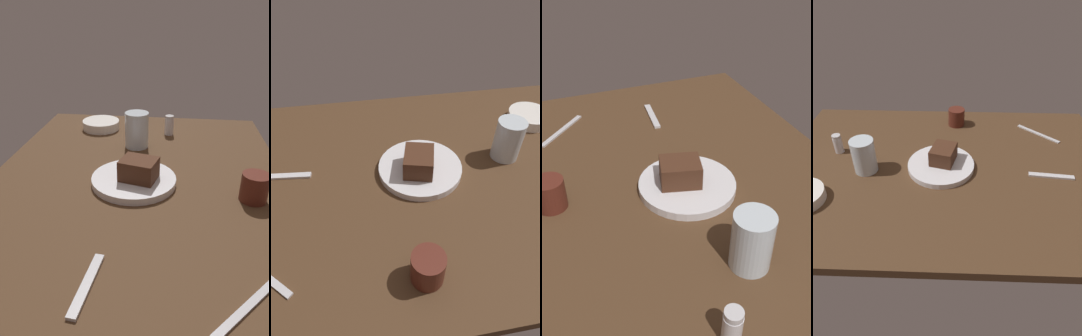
{
  "view_description": "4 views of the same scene",
  "coord_description": "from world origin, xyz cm",
  "views": [
    {
      "loc": [
        -77.47,
        -9.02,
        47.88
      ],
      "look_at": [
        3.24,
        0.75,
        6.79
      ],
      "focal_mm": 35.48,
      "sensor_mm": 36.0,
      "label": 1
    },
    {
      "loc": [
        -12.39,
        -56.26,
        58.95
      ],
      "look_at": [
        -3.4,
        -3.82,
        8.96
      ],
      "focal_mm": 30.78,
      "sensor_mm": 36.0,
      "label": 2
    },
    {
      "loc": [
        71.66,
        -29.28,
        62.7
      ],
      "look_at": [
        0.43,
        -1.55,
        8.9
      ],
      "focal_mm": 43.33,
      "sensor_mm": 36.0,
      "label": 3
    },
    {
      "loc": [
        -3.74,
        82.15,
        66.3
      ],
      "look_at": [
        -0.89,
        3.87,
        5.33
      ],
      "focal_mm": 31.41,
      "sensor_mm": 36.0,
      "label": 4
    }
  ],
  "objects": [
    {
      "name": "dining_table",
      "position": [
        0.0,
        0.0,
        1.5
      ],
      "size": [
        120.0,
        84.0,
        3.0
      ],
      "primitive_type": "cube",
      "color": "#4C331E",
      "rests_on": "ground"
    },
    {
      "name": "water_glass",
      "position": [
        27.27,
        2.89,
        8.98
      ],
      "size": [
        7.92,
        7.92,
        11.95
      ],
      "primitive_type": "cylinder",
      "color": "silver",
      "rests_on": "dining_table"
    },
    {
      "name": "dessert_spoon",
      "position": [
        -35.99,
        4.45,
        3.35
      ],
      "size": [
        15.1,
        3.29,
        0.7
      ],
      "primitive_type": "cube",
      "rotation": [
        0.0,
        0.0,
        3.04
      ],
      "color": "silver",
      "rests_on": "dining_table"
    },
    {
      "name": "chocolate_cake_slice",
      "position": [
        0.72,
        -0.72,
        7.79
      ],
      "size": [
        9.8,
        10.99,
        5.67
      ],
      "primitive_type": "cube",
      "rotation": [
        0.0,
        0.0,
        4.46
      ],
      "color": "#472819",
      "rests_on": "dessert_plate"
    },
    {
      "name": "side_bowl",
      "position": [
        43.16,
        18.71,
        4.68
      ],
      "size": [
        14.16,
        14.16,
        3.36
      ],
      "primitive_type": "cylinder",
      "color": "white",
      "rests_on": "dining_table"
    },
    {
      "name": "dessert_plate",
      "position": [
        1.49,
        0.75,
        3.98
      ],
      "size": [
        23.09,
        23.09,
        1.95
      ],
      "primitive_type": "cylinder",
      "color": "silver",
      "rests_on": "dining_table"
    },
    {
      "name": "coffee_cup",
      "position": [
        -3.47,
        -29.98,
        6.61
      ],
      "size": [
        6.86,
        6.86,
        7.23
      ],
      "primitive_type": "cylinder",
      "color": "#562319",
      "rests_on": "dining_table"
    }
  ]
}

